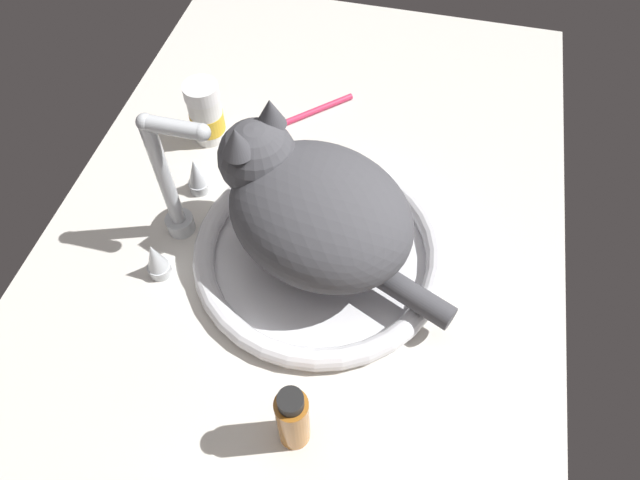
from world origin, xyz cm
name	(u,v)px	position (x,y,z in cm)	size (l,w,h in cm)	color
countertop	(302,245)	(0.00, 0.00, 1.50)	(118.57, 73.75, 3.00)	silver
sink_basin	(320,251)	(-2.28, -3.21, 4.32)	(35.20, 35.20, 2.95)	white
faucet	(174,193)	(-2.28, 16.94, 11.23)	(18.54, 9.97, 21.95)	silver
cat	(309,205)	(-1.55, -1.57, 13.29)	(28.85, 34.62, 18.07)	#4C4C51
pill_bottle	(206,114)	(16.44, 19.81, 7.92)	(5.50, 5.50, 10.60)	white
amber_bottle	(293,419)	(-26.93, -6.12, 8.77)	(3.63, 3.63, 12.27)	#B2661E
toothbrush	(303,115)	(24.26, 6.17, 3.61)	(13.58, 14.12, 1.70)	#D83359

